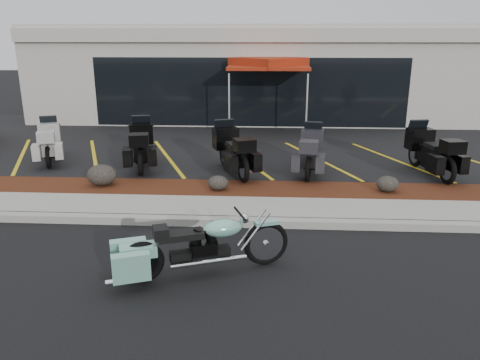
# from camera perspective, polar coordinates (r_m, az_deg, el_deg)

# --- Properties ---
(ground) EXTENTS (90.00, 90.00, 0.00)m
(ground) POSITION_cam_1_polar(r_m,az_deg,el_deg) (8.36, -1.72, -7.88)
(ground) COLOR black
(ground) RESTS_ON ground
(curb) EXTENTS (24.00, 0.25, 0.15)m
(curb) POSITION_cam_1_polar(r_m,az_deg,el_deg) (9.15, -1.24, -5.09)
(curb) COLOR gray
(curb) RESTS_ON ground
(sidewalk) EXTENTS (24.00, 1.20, 0.15)m
(sidewalk) POSITION_cam_1_polar(r_m,az_deg,el_deg) (9.80, -0.92, -3.56)
(sidewalk) COLOR gray
(sidewalk) RESTS_ON ground
(mulch_bed) EXTENTS (24.00, 1.20, 0.16)m
(mulch_bed) POSITION_cam_1_polar(r_m,az_deg,el_deg) (10.93, -0.46, -1.33)
(mulch_bed) COLOR #3C1E0D
(mulch_bed) RESTS_ON ground
(upper_lot) EXTENTS (26.00, 9.60, 0.15)m
(upper_lot) POSITION_cam_1_polar(r_m,az_deg,el_deg) (16.14, 0.80, 4.67)
(upper_lot) COLOR black
(upper_lot) RESTS_ON ground
(dealership_building) EXTENTS (18.00, 8.16, 4.00)m
(dealership_building) POSITION_cam_1_polar(r_m,az_deg,el_deg) (22.09, 1.57, 13.05)
(dealership_building) COLOR #A39D93
(dealership_building) RESTS_ON ground
(boulder_left) EXTENTS (0.70, 0.58, 0.50)m
(boulder_left) POSITION_cam_1_polar(r_m,az_deg,el_deg) (11.50, -16.50, 0.60)
(boulder_left) COLOR black
(boulder_left) RESTS_ON mulch_bed
(boulder_mid) EXTENTS (0.47, 0.39, 0.33)m
(boulder_mid) POSITION_cam_1_polar(r_m,az_deg,el_deg) (10.72, -2.71, -0.34)
(boulder_mid) COLOR black
(boulder_mid) RESTS_ON mulch_bed
(boulder_right) EXTENTS (0.51, 0.42, 0.36)m
(boulder_right) POSITION_cam_1_polar(r_m,az_deg,el_deg) (11.10, 17.54, -0.45)
(boulder_right) COLOR black
(boulder_right) RESTS_ON mulch_bed
(hero_cruiser) EXTENTS (2.83, 1.61, 0.97)m
(hero_cruiser) POSITION_cam_1_polar(r_m,az_deg,el_deg) (7.47, 3.21, -6.95)
(hero_cruiser) COLOR #7ABEA8
(hero_cruiser) RESTS_ON ground
(touring_white) EXTENTS (1.49, 2.21, 1.20)m
(touring_white) POSITION_cam_1_polar(r_m,az_deg,el_deg) (14.86, -22.14, 5.00)
(touring_white) COLOR #B9B9B5
(touring_white) RESTS_ON upper_lot
(touring_black_front) EXTENTS (1.32, 2.36, 1.30)m
(touring_black_front) POSITION_cam_1_polar(r_m,az_deg,el_deg) (13.56, -11.84, 5.06)
(touring_black_front) COLOR black
(touring_black_front) RESTS_ON upper_lot
(touring_black_mid) EXTENTS (1.61, 2.38, 1.29)m
(touring_black_mid) POSITION_cam_1_polar(r_m,az_deg,el_deg) (12.65, -1.94, 4.57)
(touring_black_mid) COLOR black
(touring_black_mid) RESTS_ON upper_lot
(touring_grey) EXTENTS (1.11, 2.20, 1.22)m
(touring_grey) POSITION_cam_1_polar(r_m,az_deg,el_deg) (12.83, 8.82, 4.39)
(touring_grey) COLOR #2D2D32
(touring_grey) RESTS_ON upper_lot
(touring_black_rear) EXTENTS (1.23, 2.33, 1.29)m
(touring_black_rear) POSITION_cam_1_polar(r_m,az_deg,el_deg) (13.45, 20.73, 4.20)
(touring_black_rear) COLOR black
(touring_black_rear) RESTS_ON upper_lot
(traffic_cone) EXTENTS (0.41, 0.41, 0.50)m
(traffic_cone) POSITION_cam_1_polar(r_m,az_deg,el_deg) (16.01, -1.61, 5.76)
(traffic_cone) COLOR #E05F07
(traffic_cone) RESTS_ON upper_lot
(popup_canopy) EXTENTS (3.71, 3.71, 2.67)m
(popup_canopy) POSITION_cam_1_polar(r_m,az_deg,el_deg) (17.57, 3.48, 13.88)
(popup_canopy) COLOR silver
(popup_canopy) RESTS_ON upper_lot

